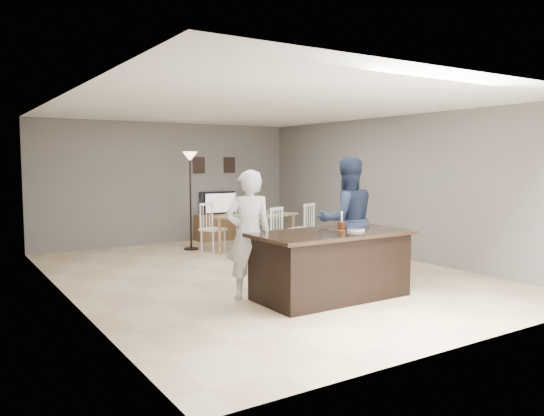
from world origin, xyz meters
TOP-DOWN VIEW (x-y plane):
  - floor at (0.00, 0.00)m, footprint 8.00×8.00m
  - room_shell at (0.00, 0.00)m, footprint 8.00×8.00m
  - kitchen_island at (0.00, -1.80)m, footprint 2.15×1.10m
  - tv_console at (1.20, 3.77)m, footprint 1.20×0.40m
  - television at (1.20, 3.84)m, footprint 0.91×0.12m
  - tv_screen_glow at (1.20, 3.76)m, footprint 0.78×0.00m
  - picture_frames at (1.15, 3.98)m, footprint 1.10×0.02m
  - doorway at (-2.99, -2.30)m, footprint 0.00×2.10m
  - woman at (-0.95, -1.24)m, footprint 0.72×0.58m
  - man at (0.75, -1.25)m, footprint 1.10×0.97m
  - birthday_cake at (0.23, -1.75)m, footprint 0.16×0.16m
  - plate_stack at (0.32, -1.93)m, footprint 0.24×0.24m
  - dining_table at (1.07, 1.89)m, footprint 2.09×2.26m
  - floor_lamp at (0.03, 2.84)m, footprint 0.31×0.31m

SIDE VIEW (x-z plane):
  - floor at x=0.00m, z-range 0.00..0.00m
  - tv_console at x=1.20m, z-range 0.00..0.60m
  - kitchen_island at x=0.00m, z-range 0.00..0.90m
  - dining_table at x=1.07m, z-range 0.14..1.13m
  - woman at x=-0.95m, z-range 0.00..1.73m
  - television at x=1.20m, z-range 0.60..1.13m
  - tv_screen_glow at x=1.20m, z-range 0.48..1.26m
  - plate_stack at x=0.32m, z-range 0.90..0.94m
  - man at x=0.75m, z-range 0.00..1.90m
  - birthday_cake at x=0.23m, z-range 0.83..1.08m
  - doorway at x=-2.99m, z-range -0.07..2.58m
  - floor_lamp at x=0.03m, z-range 0.56..2.60m
  - room_shell at x=0.00m, z-range -2.32..5.68m
  - picture_frames at x=1.15m, z-range 1.56..1.94m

